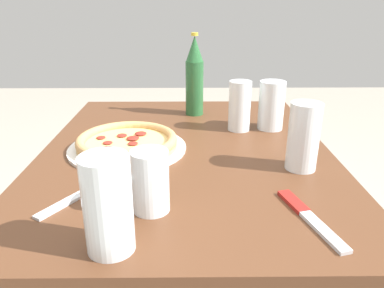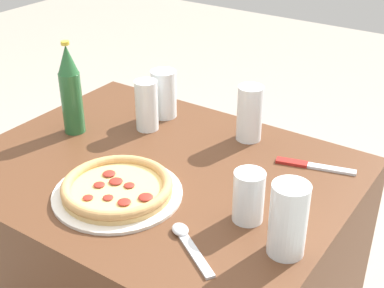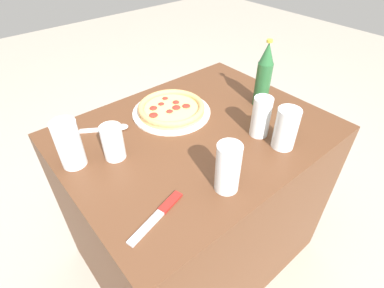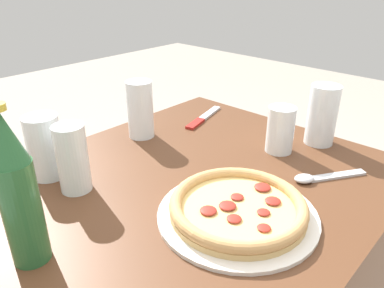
% 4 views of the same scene
% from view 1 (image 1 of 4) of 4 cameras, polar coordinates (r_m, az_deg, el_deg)
% --- Properties ---
extents(table, '(0.97, 0.75, 0.76)m').
position_cam_1_polar(table, '(1.18, -0.81, -18.07)').
color(table, '#56331E').
rests_on(table, ground_plane).
extents(pizza_veggie, '(0.31, 0.31, 0.04)m').
position_cam_1_polar(pizza_veggie, '(0.99, -9.82, 0.20)').
color(pizza_veggie, silver).
rests_on(pizza_veggie, table).
extents(glass_cola, '(0.07, 0.07, 0.12)m').
position_cam_1_polar(glass_cola, '(0.70, -6.33, -6.14)').
color(glass_cola, white).
rests_on(glass_cola, table).
extents(glass_lemonade, '(0.08, 0.08, 0.16)m').
position_cam_1_polar(glass_lemonade, '(0.60, -12.64, -9.81)').
color(glass_lemonade, white).
rests_on(glass_lemonade, table).
extents(glass_iced_tea, '(0.07, 0.07, 0.16)m').
position_cam_1_polar(glass_iced_tea, '(0.89, 16.57, 0.58)').
color(glass_iced_tea, white).
rests_on(glass_iced_tea, table).
extents(glass_mango_juice, '(0.08, 0.08, 0.15)m').
position_cam_1_polar(glass_mango_juice, '(1.15, 11.97, 5.46)').
color(glass_mango_juice, white).
rests_on(glass_mango_juice, table).
extents(glass_orange_juice, '(0.07, 0.07, 0.15)m').
position_cam_1_polar(glass_orange_juice, '(1.12, 7.26, 5.43)').
color(glass_orange_juice, white).
rests_on(glass_orange_juice, table).
extents(beer_bottle, '(0.06, 0.06, 0.27)m').
position_cam_1_polar(beer_bottle, '(1.26, 0.39, 10.19)').
color(beer_bottle, '#286033').
rests_on(beer_bottle, table).
extents(knife, '(0.20, 0.08, 0.01)m').
position_cam_1_polar(knife, '(0.73, 17.20, -10.38)').
color(knife, maroon).
rests_on(knife, table).
extents(spoon, '(0.16, 0.12, 0.02)m').
position_cam_1_polar(spoon, '(0.80, -15.89, -6.78)').
color(spoon, silver).
rests_on(spoon, table).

